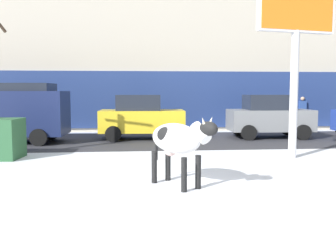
% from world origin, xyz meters
% --- Properties ---
extents(ground_plane, '(120.00, 120.00, 0.00)m').
position_xyz_m(ground_plane, '(0.00, 0.00, 0.00)').
color(ground_plane, white).
extents(road_strip, '(60.00, 5.60, 0.01)m').
position_xyz_m(road_strip, '(0.00, 8.18, 0.00)').
color(road_strip, '#333338').
rests_on(road_strip, ground).
extents(building_facade, '(44.00, 6.10, 13.00)m').
position_xyz_m(building_facade, '(0.00, 14.71, 6.48)').
color(building_facade, '#BCB29E').
rests_on(building_facade, ground).
extents(cow_holstein, '(1.41, 1.80, 1.54)m').
position_xyz_m(cow_holstein, '(-0.02, 0.57, 1.00)').
color(cow_holstein, silver).
rests_on(cow_holstein, ground).
extents(billboard, '(2.51, 0.70, 5.56)m').
position_xyz_m(billboard, '(3.86, 3.72, 4.31)').
color(billboard, silver).
rests_on(billboard, ground).
extents(car_navy_van, '(4.67, 2.25, 2.32)m').
position_xyz_m(car_navy_van, '(-5.84, 7.98, 1.24)').
color(car_navy_van, '#19234C').
rests_on(car_navy_van, ground).
extents(car_yellow_hatchback, '(3.56, 2.03, 1.86)m').
position_xyz_m(car_yellow_hatchback, '(-0.60, 8.69, 0.93)').
color(car_yellow_hatchback, gold).
rests_on(car_yellow_hatchback, ground).
extents(car_grey_hatchback, '(3.56, 2.03, 1.86)m').
position_xyz_m(car_grey_hatchback, '(4.91, 8.66, 0.93)').
color(car_grey_hatchback, slate).
rests_on(car_grey_hatchback, ground).
extents(pedestrian_by_cars, '(0.36, 0.24, 1.73)m').
position_xyz_m(pedestrian_by_cars, '(7.74, 11.58, 0.88)').
color(pedestrian_by_cars, '#282833').
rests_on(pedestrian_by_cars, ground).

